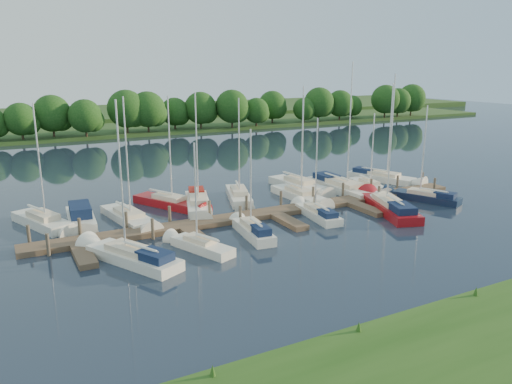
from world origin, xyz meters
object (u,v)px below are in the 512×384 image
sailboat_n_5 (239,198)px  dock (275,215)px  sailboat_n_0 (44,224)px  motorboat (81,219)px  sailboat_s_2 (253,232)px

sailboat_n_5 → dock: bearing=112.8°
sailboat_n_0 → motorboat: size_ratio=1.44×
dock → sailboat_n_5: 6.12m
sailboat_s_2 → sailboat_n_0: bearing=151.4°
motorboat → sailboat_n_5: bearing=-173.5°
dock → sailboat_n_5: bearing=94.1°
sailboat_n_5 → sailboat_n_0: bearing=18.4°
sailboat_n_0 → motorboat: sailboat_n_0 is taller
dock → motorboat: (-14.90, 5.66, 0.19)m
sailboat_n_0 → sailboat_s_2: 16.72m
dock → sailboat_s_2: sailboat_s_2 is taller
dock → sailboat_n_0: (-17.63, 6.17, 0.08)m
sailboat_n_0 → sailboat_s_2: sailboat_n_0 is taller
sailboat_n_5 → sailboat_s_2: size_ratio=1.19×
motorboat → dock: bearing=164.0°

